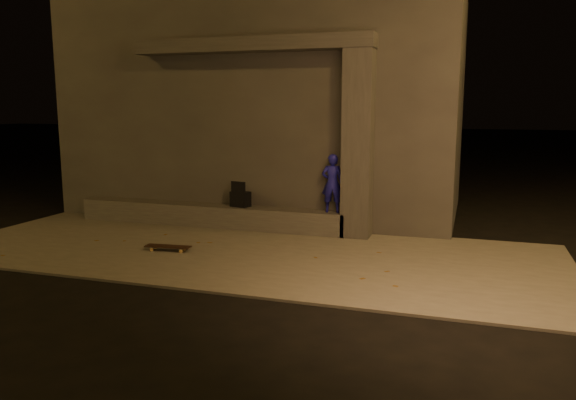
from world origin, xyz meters
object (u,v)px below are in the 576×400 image
(skateboarder, at_px, (332,183))
(skateboard, at_px, (168,247))
(backpack, at_px, (240,198))
(column, at_px, (358,145))

(skateboarder, bearing_deg, skateboard, 31.55)
(skateboarder, bearing_deg, backpack, -10.37)
(skateboard, bearing_deg, skateboarder, 36.20)
(backpack, relative_size, skateboard, 0.65)
(backpack, xyz_separation_m, skateboard, (-0.47, -2.19, -0.56))
(skateboard, bearing_deg, backpack, 72.21)
(skateboarder, distance_m, skateboard, 3.42)
(skateboarder, relative_size, backpack, 2.14)
(column, distance_m, skateboarder, 0.92)
(column, height_order, skateboard, column)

